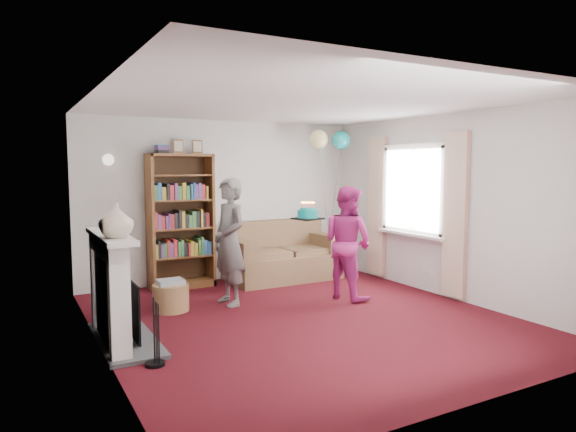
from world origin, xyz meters
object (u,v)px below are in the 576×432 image
person_magenta (347,242)px  bookcase (180,222)px  person_striped (229,242)px  sofa (281,257)px  birthday_cake (308,214)px

person_magenta → bookcase: bearing=32.0°
person_striped → bookcase: bearing=-175.0°
bookcase → person_magenta: bookcase is taller
sofa → birthday_cake: birthday_cake is taller
person_magenta → sofa: bearing=-5.4°
bookcase → person_magenta: size_ratio=1.43×
bookcase → birthday_cake: bearing=-58.0°
birthday_cake → person_magenta: bearing=5.4°
birthday_cake → person_striped: bearing=148.8°
person_magenta → birthday_cake: size_ratio=4.82×
person_magenta → birthday_cake: 0.79m
sofa → person_magenta: bearing=-81.8°
bookcase → sofa: bearing=-8.4°
bookcase → birthday_cake: size_ratio=6.89×
person_striped → person_magenta: bearing=66.7°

